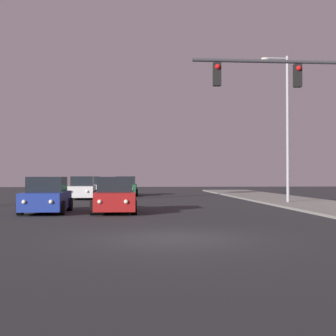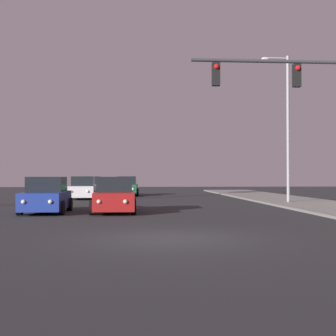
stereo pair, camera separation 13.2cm
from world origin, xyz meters
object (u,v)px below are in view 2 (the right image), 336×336
object	(u,v)px
car_green	(127,187)
street_lamp	(286,121)
car_red	(114,196)
car_white	(83,189)
car_blue	(46,196)
car_silver	(90,187)
traffic_light_mast	(308,101)

from	to	relation	value
car_green	street_lamp	xyz separation A→B (m)	(9.94, -12.74, 4.36)
car_red	car_white	distance (m)	13.48
car_green	car_red	bearing A→B (deg)	90.97
car_white	street_lamp	bearing A→B (deg)	149.84
car_blue	car_green	xyz separation A→B (m)	(3.46, 18.62, 0.00)
car_red	street_lamp	size ratio (longest dim) A/B	0.48
car_white	street_lamp	size ratio (longest dim) A/B	0.48
car_green	car_white	world-z (taller)	same
car_silver	traffic_light_mast	world-z (taller)	traffic_light_mast
car_blue	car_green	distance (m)	18.94
car_silver	traffic_light_mast	bearing A→B (deg)	116.69
car_green	traffic_light_mast	world-z (taller)	traffic_light_mast
car_blue	street_lamp	bearing A→B (deg)	-156.69
car_blue	street_lamp	size ratio (longest dim) A/B	0.48
traffic_light_mast	street_lamp	distance (m)	10.49
car_blue	car_white	distance (m)	13.05
car_blue	car_silver	distance (m)	18.50
car_green	street_lamp	size ratio (longest dim) A/B	0.48
car_red	traffic_light_mast	bearing A→B (deg)	150.21
car_red	car_green	world-z (taller)	same
car_red	car_white	size ratio (longest dim) A/B	1.00
car_blue	traffic_light_mast	world-z (taller)	traffic_light_mast
car_red	traffic_light_mast	distance (m)	9.63
car_blue	car_green	world-z (taller)	same
car_white	car_green	bearing A→B (deg)	-121.15
car_red	car_silver	distance (m)	18.83
car_red	car_blue	bearing A→B (deg)	-3.59
car_blue	car_green	size ratio (longest dim) A/B	0.99
car_blue	street_lamp	world-z (taller)	street_lamp
traffic_light_mast	car_red	bearing A→B (deg)	151.64
car_red	car_silver	bearing A→B (deg)	-82.76
car_blue	car_white	bearing A→B (deg)	-91.65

